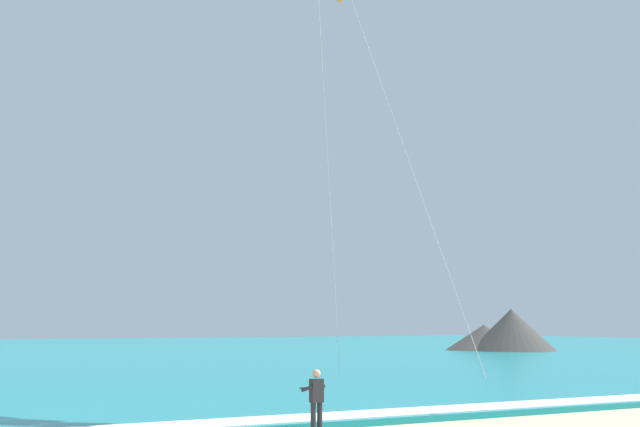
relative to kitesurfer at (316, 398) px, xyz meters
name	(u,v)px	position (x,y,z in m)	size (l,w,h in m)	color
sea	(93,351)	(5.83, 60.85, -0.84)	(200.00, 120.00, 0.20)	teal
surf_foam	(456,409)	(5.83, 1.85, -0.72)	(200.00, 1.70, 0.04)	white
kitesurfer	(316,398)	(0.00, 0.00, 0.00)	(0.55, 0.55, 1.69)	#232328
headland_right	(506,337)	(42.27, 42.43, 0.60)	(12.45, 11.52, 4.24)	#47423D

